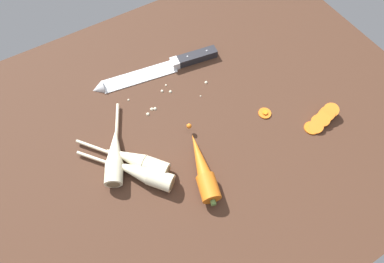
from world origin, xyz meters
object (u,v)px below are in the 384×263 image
Objects in this scene: carrot_slice_stack at (322,119)px; carrot_slice_stray_near at (265,113)px; chefs_knife at (155,71)px; parsnip_front at (136,161)px; parsnip_mid_left at (115,155)px; parsnip_mid_right at (140,173)px; whole_carrot at (203,168)px.

carrot_slice_stack is 13.64cm from carrot_slice_stray_near.
parsnip_front reaches higher than chefs_knife.
parsnip_mid_left reaches higher than carrot_slice_stack.
carrot_slice_stray_near is (33.81, -0.81, -1.62)cm from parsnip_mid_right.
parsnip_front is at bearing 163.87° from carrot_slice_stack.
chefs_knife is 1.71× the size of parsnip_mid_left.
whole_carrot reaches higher than parsnip_mid_left.
whole_carrot is 6.25× the size of carrot_slice_stray_near.
chefs_knife is 1.77× the size of parsnip_mid_right.
carrot_slice_stray_near is at bearing -11.54° from parsnip_mid_left.
parsnip_mid_right is 1.95× the size of carrot_slice_stack.
whole_carrot is 14.79cm from parsnip_front.
carrot_slice_stack is 3.17× the size of carrot_slice_stray_near.
carrot_slice_stack is at bearing -12.38° from parsnip_mid_right.
parsnip_front is 45.34cm from carrot_slice_stack.
carrot_slice_stack is (47.10, -16.39, -0.89)cm from parsnip_mid_left.
carrot_slice_stack is at bearing -51.56° from chefs_knife.
parsnip_mid_right is at bearing -66.15° from parsnip_mid_left.
parsnip_mid_left is (-15.21, 12.91, -0.12)cm from whole_carrot.
parsnip_mid_right is (-12.24, 6.21, -0.12)cm from whole_carrot.
parsnip_front is 2.96cm from parsnip_mid_right.
whole_carrot is 1.01× the size of parsnip_mid_right.
parsnip_mid_left is at bearing 160.82° from carrot_slice_stack.
carrot_slice_stack reaches higher than chefs_knife.
parsnip_front is (-11.65, 9.11, -0.12)cm from whole_carrot.
parsnip_mid_right is at bearing -101.52° from parsnip_front.
whole_carrot reaches higher than carrot_slice_stray_near.
carrot_slice_stray_near is (33.22, -3.71, -1.62)cm from parsnip_front.
parsnip_front is at bearing -125.90° from chefs_knife.
parsnip_front and parsnip_mid_right have the same top height.
chefs_knife is at bearing 43.12° from parsnip_mid_left.
parsnip_front is at bearing 78.48° from parsnip_mid_right.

